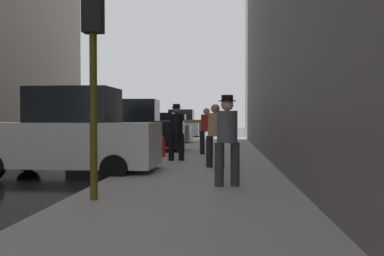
% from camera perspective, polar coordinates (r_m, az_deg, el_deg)
% --- Properties ---
extents(sidewalk, '(4.00, 40.00, 0.15)m').
position_cam_1_polar(sidewalk, '(10.82, 1.12, -6.14)').
color(sidewalk, gray).
rests_on(sidewalk, ground_plane).
extents(parked_white_van, '(4.64, 2.13, 2.25)m').
position_cam_1_polar(parked_white_van, '(11.32, -16.12, -1.00)').
color(parked_white_van, silver).
rests_on(parked_white_van, ground_plane).
extents(parked_black_suv, '(4.64, 2.15, 2.25)m').
position_cam_1_polar(parked_black_suv, '(17.80, -8.43, -0.16)').
color(parked_black_suv, black).
rests_on(parked_black_suv, ground_plane).
extents(parked_gray_coupe, '(4.23, 2.11, 1.79)m').
position_cam_1_polar(parked_gray_coupe, '(24.00, -5.05, -0.22)').
color(parked_gray_coupe, slate).
rests_on(parked_gray_coupe, ground_plane).
extents(parked_silver_sedan, '(4.24, 2.14, 1.79)m').
position_cam_1_polar(parked_silver_sedan, '(30.77, -2.93, 0.11)').
color(parked_silver_sedan, '#B7BABF').
rests_on(parked_silver_sedan, ground_plane).
extents(parked_bronze_suv, '(4.64, 2.15, 2.25)m').
position_cam_1_polar(parked_bronze_suv, '(36.99, -1.67, 0.59)').
color(parked_bronze_suv, brown).
rests_on(parked_bronze_suv, ground_plane).
extents(fire_hydrant, '(0.42, 0.22, 0.70)m').
position_cam_1_polar(fire_hydrant, '(14.78, -4.00, -2.51)').
color(fire_hydrant, red).
rests_on(fire_hydrant, sidewalk).
extents(traffic_light, '(0.32, 0.32, 3.60)m').
position_cam_1_polar(traffic_light, '(7.22, -13.03, 11.51)').
color(traffic_light, '#514C0F').
rests_on(traffic_light, sidewalk).
extents(pedestrian_with_fedora, '(0.52, 0.46, 1.78)m').
position_cam_1_polar(pedestrian_with_fedora, '(13.42, -2.10, -0.16)').
color(pedestrian_with_fedora, black).
rests_on(pedestrian_with_fedora, sidewalk).
extents(pedestrian_in_red_jacket, '(0.52, 0.47, 1.71)m').
position_cam_1_polar(pedestrian_in_red_jacket, '(15.75, 1.94, -0.06)').
color(pedestrian_in_red_jacket, black).
rests_on(pedestrian_in_red_jacket, sidewalk).
extents(pedestrian_with_beanie, '(0.53, 0.49, 1.78)m').
position_cam_1_polar(pedestrian_with_beanie, '(8.35, 4.72, -1.03)').
color(pedestrian_with_beanie, '#333338').
rests_on(pedestrian_with_beanie, sidewalk).
extents(pedestrian_in_tan_coat, '(0.53, 0.48, 1.71)m').
position_cam_1_polar(pedestrian_in_tan_coat, '(11.59, 3.12, -0.54)').
color(pedestrian_in_tan_coat, black).
rests_on(pedestrian_in_tan_coat, sidewalk).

